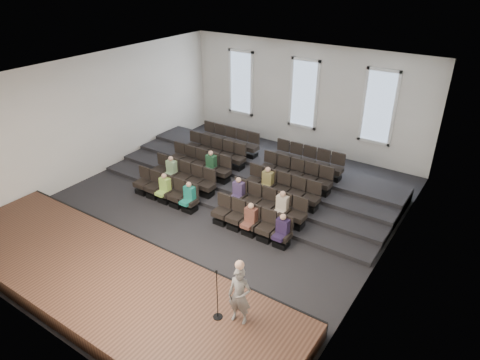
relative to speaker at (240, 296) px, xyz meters
The scene contains 14 objects.
ground 6.13m from the speaker, 132.64° to the left, with size 14.00×14.00×0.00m, color black.
ceiling 7.07m from the speaker, 132.64° to the left, with size 12.00×14.00×0.02m, color white.
wall_back 12.20m from the speaker, 109.57° to the left, with size 12.00×0.04×5.00m, color silver.
wall_front 4.98m from the speaker, 147.33° to the right, with size 12.00×0.04×5.00m, color silver.
wall_left 11.08m from the speaker, 156.36° to the left, with size 0.04×14.00×5.00m, color silver.
wall_right 4.98m from the speaker, 66.10° to the left, with size 0.04×14.00×5.00m, color silver.
stage 4.25m from the speaker, behind, with size 11.80×3.60×0.50m, color #4E3121.
stage_lip 4.33m from the speaker, 165.07° to the left, with size 11.80×0.06×0.52m, color black.
risers 8.67m from the speaker, 118.18° to the left, with size 11.80×4.80×0.60m.
seating_rows 7.23m from the speaker, 124.32° to the left, with size 6.80×4.70×1.67m.
windows 12.15m from the speaker, 109.68° to the left, with size 8.44×0.10×3.24m.
audience 5.96m from the speaker, 128.74° to the left, with size 6.05×2.64×1.10m.
speaker is the anchor object (origin of this frame).
mic_stand 0.64m from the speaker, 156.07° to the right, with size 0.24×0.24×1.46m.
Camera 1 is at (8.32, -10.74, 8.36)m, focal length 32.00 mm.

